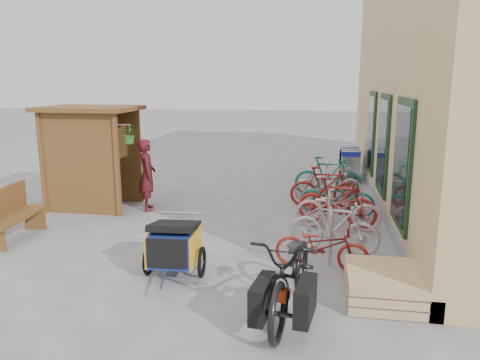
% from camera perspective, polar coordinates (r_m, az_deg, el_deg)
% --- Properties ---
extents(ground, '(80.00, 80.00, 0.00)m').
position_cam_1_polar(ground, '(8.48, -5.07, -8.61)').
color(ground, '#9A9A9D').
extents(kiosk, '(2.49, 1.65, 2.40)m').
position_cam_1_polar(kiosk, '(11.54, -18.04, 4.32)').
color(kiosk, brown).
rests_on(kiosk, ground).
extents(bike_rack, '(0.05, 5.35, 0.86)m').
position_cam_1_polar(bike_rack, '(10.37, 10.70, -1.93)').
color(bike_rack, '#A5A8AD').
rests_on(bike_rack, ground).
extents(pallet_stack, '(1.00, 1.20, 0.40)m').
position_cam_1_polar(pallet_stack, '(6.93, 17.05, -12.14)').
color(pallet_stack, tan).
rests_on(pallet_stack, ground).
extents(bench, '(0.62, 1.62, 1.00)m').
position_cam_1_polar(bench, '(9.91, -26.19, -3.67)').
color(bench, brown).
rests_on(bench, ground).
extents(shopping_carts, '(0.56, 1.89, 1.01)m').
position_cam_1_polar(shopping_carts, '(14.78, 13.14, 2.38)').
color(shopping_carts, silver).
rests_on(shopping_carts, ground).
extents(child_trailer, '(0.94, 1.56, 0.91)m').
position_cam_1_polar(child_trailer, '(7.38, -8.01, -7.70)').
color(child_trailer, navy).
rests_on(child_trailer, ground).
extents(cargo_bike, '(1.07, 2.30, 1.16)m').
position_cam_1_polar(cargo_bike, '(6.10, 6.35, -11.31)').
color(cargo_bike, black).
rests_on(cargo_bike, ground).
extents(person_kiosk, '(0.61, 0.72, 1.67)m').
position_cam_1_polar(person_kiosk, '(11.08, -11.26, 0.62)').
color(person_kiosk, maroon).
rests_on(person_kiosk, ground).
extents(bike_0, '(1.58, 0.78, 0.80)m').
position_cam_1_polar(bike_0, '(7.63, 9.94, -7.97)').
color(bike_0, maroon).
rests_on(bike_0, ground).
extents(bike_1, '(1.65, 0.78, 0.96)m').
position_cam_1_polar(bike_1, '(8.39, 11.37, -5.58)').
color(bike_1, beige).
rests_on(bike_1, ground).
extents(bike_2, '(1.79, 0.82, 0.91)m').
position_cam_1_polar(bike_2, '(9.71, 11.87, -3.34)').
color(bike_2, pink).
rests_on(bike_2, ground).
extents(bike_3, '(1.76, 0.96, 1.02)m').
position_cam_1_polar(bike_3, '(9.92, 11.70, -2.66)').
color(bike_3, maroon).
rests_on(bike_3, ground).
extents(bike_4, '(1.79, 0.95, 0.89)m').
position_cam_1_polar(bike_4, '(10.71, 11.70, -1.92)').
color(bike_4, '#1C7068').
rests_on(bike_4, ground).
extents(bike_5, '(1.66, 0.47, 1.00)m').
position_cam_1_polar(bike_5, '(11.28, 10.33, -0.89)').
color(bike_5, maroon).
rests_on(bike_5, ground).
extents(bike_6, '(1.81, 0.94, 0.90)m').
position_cam_1_polar(bike_6, '(11.91, 10.68, -0.45)').
color(bike_6, beige).
rests_on(bike_6, ground).
extents(bike_7, '(1.74, 0.50, 1.04)m').
position_cam_1_polar(bike_7, '(12.48, 10.66, 0.45)').
color(bike_7, '#1C7068').
rests_on(bike_7, ground).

